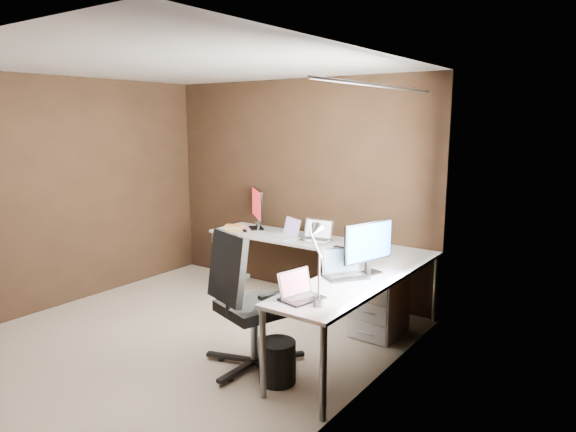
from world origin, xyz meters
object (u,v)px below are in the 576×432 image
object	(u,v)px
laptop_black_small	(299,293)
desk_lamp	(316,253)
drawer_pedestal	(379,304)
office_chair	(250,328)
laptop_black_big	(343,270)
book_stack	(234,229)
laptop_silver	(316,236)
laptop_white	(288,233)
wastebasket	(277,362)
monitor_left	(257,206)
monitor_right	(369,244)

from	to	relation	value
laptop_black_small	desk_lamp	bearing A→B (deg)	-68.46
drawer_pedestal	office_chair	size ratio (longest dim) A/B	0.51
laptop_black_big	book_stack	bearing A→B (deg)	102.97
drawer_pedestal	laptop_black_small	bearing A→B (deg)	-91.81
desk_lamp	office_chair	distance (m)	1.00
drawer_pedestal	laptop_black_big	bearing A→B (deg)	-94.38
drawer_pedestal	laptop_silver	distance (m)	1.10
laptop_white	office_chair	bearing A→B (deg)	-39.69
desk_lamp	office_chair	size ratio (longest dim) A/B	0.50
drawer_pedestal	laptop_white	size ratio (longest dim) A/B	1.56
laptop_black_small	office_chair	size ratio (longest dim) A/B	0.30
wastebasket	monitor_left	bearing A→B (deg)	132.42
laptop_silver	book_stack	size ratio (longest dim) A/B	1.28
drawer_pedestal	monitor_left	size ratio (longest dim) A/B	1.23
book_stack	office_chair	world-z (taller)	office_chair
monitor_left	wastebasket	distance (m)	2.53
laptop_silver	laptop_black_big	xyz separation A→B (m)	(0.89, -0.97, 0.00)
laptop_black_big	desk_lamp	xyz separation A→B (m)	(0.14, -0.66, 0.32)
monitor_left	book_stack	world-z (taller)	monitor_left
monitor_right	drawer_pedestal	bearing A→B (deg)	28.27
monitor_left	wastebasket	world-z (taller)	monitor_left
office_chair	wastebasket	bearing A→B (deg)	7.45
drawer_pedestal	laptop_white	world-z (taller)	laptop_white
monitor_right	laptop_black_small	world-z (taller)	monitor_right
laptop_white	office_chair	xyz separation A→B (m)	(0.71, -1.54, -0.43)
drawer_pedestal	wastebasket	xyz separation A→B (m)	(-0.24, -1.31, -0.13)
laptop_black_big	book_stack	distance (m)	2.07
monitor_left	monitor_right	bearing A→B (deg)	16.26
desk_lamp	laptop_silver	bearing A→B (deg)	141.12
monitor_right	office_chair	xyz separation A→B (m)	(-0.66, -0.81, -0.64)
wastebasket	drawer_pedestal	bearing A→B (deg)	79.56
drawer_pedestal	wastebasket	distance (m)	1.34
monitor_left	desk_lamp	size ratio (longest dim) A/B	0.84
wastebasket	laptop_black_big	bearing A→B (deg)	74.17
laptop_silver	book_stack	bearing A→B (deg)	-177.43
office_chair	drawer_pedestal	bearing A→B (deg)	83.69
laptop_white	book_stack	distance (m)	0.70
laptop_black_small	office_chair	bearing A→B (deg)	97.11
drawer_pedestal	office_chair	xyz separation A→B (m)	(-0.57, -1.25, 0.04)
laptop_silver	desk_lamp	distance (m)	1.95
drawer_pedestal	monitor_left	world-z (taller)	monitor_left
book_stack	desk_lamp	xyz separation A→B (m)	(2.06, -1.44, 0.33)
laptop_black_big	laptop_black_small	bearing A→B (deg)	-144.32
drawer_pedestal	laptop_silver	xyz separation A→B (m)	(-0.94, 0.34, 0.48)
drawer_pedestal	laptop_white	bearing A→B (deg)	167.36
drawer_pedestal	office_chair	bearing A→B (deg)	-114.55
laptop_black_big	monitor_right	bearing A→B (deg)	0.58
monitor_left	drawer_pedestal	bearing A→B (deg)	27.20
laptop_silver	laptop_black_big	distance (m)	1.32
drawer_pedestal	laptop_black_big	distance (m)	0.79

